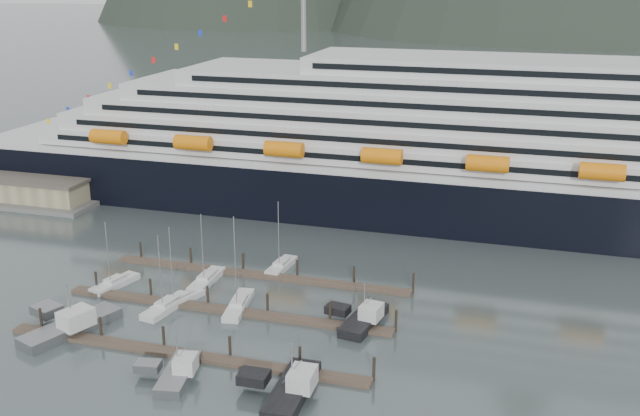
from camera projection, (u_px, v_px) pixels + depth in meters
The scene contains 16 objects.
ground at pixel (250, 326), 100.08m from camera, with size 1600.00×1600.00×0.00m, color #4E5C5D.
cruise_ship at pixel (510, 158), 138.21m from camera, with size 210.00×30.40×50.30m.
warehouse at pixel (6, 184), 157.43m from camera, with size 46.00×20.00×5.80m.
dock_near at pixel (183, 353), 92.27m from camera, with size 48.18×2.28×3.20m.
dock_mid at pixel (225, 309), 104.12m from camera, with size 48.18×2.28×3.20m.
dock_far at pixel (259, 274), 115.97m from camera, with size 48.18×2.28×3.20m.
sailboat_a at pixel (115, 284), 112.24m from camera, with size 4.36×8.62×10.88m.
sailboat_b at pixel (178, 301), 106.50m from camera, with size 4.91×8.98×12.20m.
sailboat_c at pixel (167, 307), 104.65m from camera, with size 3.89×9.31×11.71m.
sailboat_d at pixel (239, 305), 105.13m from camera, with size 3.83×10.19×14.29m.
sailboat_e at pixel (207, 280), 113.60m from camera, with size 2.56×9.31×11.68m.
sailboat_f at pixel (281, 266), 118.90m from camera, with size 2.89×8.11×11.79m.
trawler_a at pixel (70, 325), 98.05m from camera, with size 11.38×14.30×7.63m.
trawler_b at pixel (177, 372), 86.97m from camera, with size 7.55×9.88×6.11m.
trawler_d at pixel (291, 388), 83.53m from camera, with size 8.88×12.01×7.10m.
trawler_e at pixel (363, 319), 100.13m from camera, with size 8.04×10.53×6.56m.
Camera 1 is at (35.08, -83.87, 45.68)m, focal length 42.00 mm.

